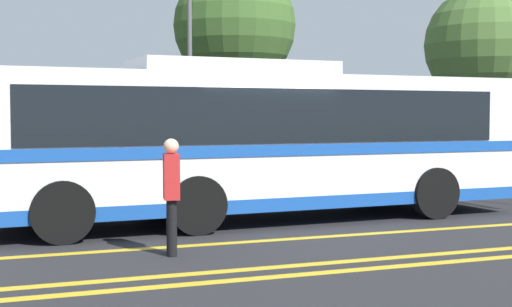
{
  "coord_description": "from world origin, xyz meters",
  "views": [
    {
      "loc": [
        -4.59,
        -12.59,
        2.02
      ],
      "look_at": [
        0.19,
        0.17,
        1.28
      ],
      "focal_mm": 50.0,
      "sensor_mm": 36.0,
      "label": 1
    }
  ],
  "objects_px": {
    "transit_bus": "(255,138)",
    "tree_2": "(485,45)",
    "street_lamp": "(190,33)",
    "parked_car_2": "(216,163)",
    "parked_car_3": "(390,158)",
    "pedestrian_2": "(171,189)",
    "tree_1": "(235,26)"
  },
  "relations": [
    {
      "from": "parked_car_2",
      "to": "tree_2",
      "type": "relative_size",
      "value": 0.61
    },
    {
      "from": "tree_1",
      "to": "parked_car_3",
      "type": "bearing_deg",
      "value": -63.4
    },
    {
      "from": "transit_bus",
      "to": "tree_2",
      "type": "distance_m",
      "value": 18.55
    },
    {
      "from": "parked_car_3",
      "to": "street_lamp",
      "type": "xyz_separation_m",
      "value": [
        -5.32,
        2.62,
        3.67
      ]
    },
    {
      "from": "pedestrian_2",
      "to": "street_lamp",
      "type": "relative_size",
      "value": 0.26
    },
    {
      "from": "parked_car_3",
      "to": "tree_2",
      "type": "xyz_separation_m",
      "value": [
        8.1,
        6.06,
        4.1
      ]
    },
    {
      "from": "parked_car_2",
      "to": "pedestrian_2",
      "type": "bearing_deg",
      "value": 158.97
    },
    {
      "from": "tree_1",
      "to": "pedestrian_2",
      "type": "bearing_deg",
      "value": -112.32
    },
    {
      "from": "parked_car_3",
      "to": "pedestrian_2",
      "type": "bearing_deg",
      "value": 132.76
    },
    {
      "from": "tree_2",
      "to": "transit_bus",
      "type": "bearing_deg",
      "value": -141.48
    },
    {
      "from": "transit_bus",
      "to": "parked_car_2",
      "type": "height_order",
      "value": "transit_bus"
    },
    {
      "from": "tree_1",
      "to": "tree_2",
      "type": "xyz_separation_m",
      "value": [
        10.94,
        0.37,
        -0.26
      ]
    },
    {
      "from": "parked_car_2",
      "to": "street_lamp",
      "type": "bearing_deg",
      "value": 3.6
    },
    {
      "from": "street_lamp",
      "to": "tree_1",
      "type": "distance_m",
      "value": 4.0
    },
    {
      "from": "transit_bus",
      "to": "parked_car_3",
      "type": "xyz_separation_m",
      "value": [
        6.19,
        5.31,
        -0.81
      ]
    },
    {
      "from": "pedestrian_2",
      "to": "street_lamp",
      "type": "distance_m",
      "value": 11.75
    },
    {
      "from": "street_lamp",
      "to": "tree_2",
      "type": "relative_size",
      "value": 0.87
    },
    {
      "from": "parked_car_2",
      "to": "pedestrian_2",
      "type": "xyz_separation_m",
      "value": [
        -3.34,
        -8.56,
        0.23
      ]
    },
    {
      "from": "tree_2",
      "to": "tree_1",
      "type": "bearing_deg",
      "value": -178.08
    },
    {
      "from": "transit_bus",
      "to": "parked_car_2",
      "type": "distance_m",
      "value": 5.88
    },
    {
      "from": "transit_bus",
      "to": "parked_car_3",
      "type": "height_order",
      "value": "transit_bus"
    },
    {
      "from": "street_lamp",
      "to": "tree_2",
      "type": "distance_m",
      "value": 13.86
    },
    {
      "from": "parked_car_2",
      "to": "parked_car_3",
      "type": "distance_m",
      "value": 5.21
    },
    {
      "from": "tree_1",
      "to": "transit_bus",
      "type": "bearing_deg",
      "value": -106.88
    },
    {
      "from": "transit_bus",
      "to": "tree_2",
      "type": "height_order",
      "value": "tree_2"
    },
    {
      "from": "parked_car_3",
      "to": "pedestrian_2",
      "type": "height_order",
      "value": "pedestrian_2"
    },
    {
      "from": "transit_bus",
      "to": "street_lamp",
      "type": "bearing_deg",
      "value": 171.47
    },
    {
      "from": "parked_car_3",
      "to": "street_lamp",
      "type": "distance_m",
      "value": 6.97
    },
    {
      "from": "transit_bus",
      "to": "parked_car_2",
      "type": "xyz_separation_m",
      "value": [
        0.99,
        5.73,
        -0.85
      ]
    },
    {
      "from": "parked_car_3",
      "to": "street_lamp",
      "type": "relative_size",
      "value": 0.68
    },
    {
      "from": "transit_bus",
      "to": "tree_2",
      "type": "relative_size",
      "value": 1.49
    },
    {
      "from": "street_lamp",
      "to": "parked_car_3",
      "type": "bearing_deg",
      "value": -26.18
    }
  ]
}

